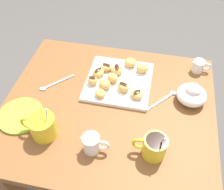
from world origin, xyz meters
TOP-DOWN VIEW (x-y plane):
  - ground_plane at (0.00, 0.00)m, footprint 8.00×8.00m
  - dining_table at (0.00, 0.00)m, footprint 0.85×0.74m
  - pastry_plate_square at (-0.02, -0.13)m, footprint 0.28×0.28m
  - coffee_mug_yellow_left at (-0.19, 0.18)m, footprint 0.12×0.08m
  - coffee_mug_yellow_right at (0.20, 0.18)m, footprint 0.13×0.09m
  - cream_pitcher_white at (0.01, 0.20)m, footprint 0.10×0.06m
  - ice_cream_bowl at (-0.32, -0.09)m, footprint 0.12×0.12m
  - chocolate_sauce_pitcher at (-0.35, -0.28)m, footprint 0.09×0.05m
  - saucer_lime_left at (0.32, 0.12)m, footprint 0.18×0.18m
  - loose_spoon_near_saucer at (-0.22, -0.08)m, footprint 0.12×0.13m
  - loose_spoon_by_plate at (0.26, -0.06)m, footprint 0.12×0.12m
  - beignet_0 at (-0.05, -0.08)m, footprint 0.07×0.07m
  - chocolate_drizzle_0 at (-0.05, -0.08)m, footprint 0.04×0.02m
  - beignet_1 at (0.08, -0.15)m, footprint 0.07×0.07m
  - chocolate_drizzle_1 at (0.08, -0.15)m, footprint 0.03×0.04m
  - beignet_2 at (0.00, -0.18)m, footprint 0.07×0.07m
  - chocolate_drizzle_2 at (0.00, -0.18)m, footprint 0.03×0.04m
  - beignet_3 at (0.03, -0.08)m, footprint 0.07×0.07m
  - beignet_4 at (-0.11, -0.21)m, footprint 0.06×0.06m
  - beignet_5 at (-0.05, -0.24)m, footprint 0.07×0.07m
  - beignet_6 at (0.01, -0.12)m, footprint 0.07×0.06m
  - beignet_7 at (0.05, -0.19)m, footprint 0.06×0.06m
  - chocolate_drizzle_7 at (0.05, -0.19)m, footprint 0.04×0.02m
  - beignet_8 at (-0.11, -0.05)m, footprint 0.07×0.07m
  - chocolate_drizzle_8 at (-0.11, -0.05)m, footprint 0.04×0.04m
  - beignet_9 at (0.04, -0.03)m, footprint 0.06×0.06m
  - beignet_10 at (0.09, -0.09)m, footprint 0.06×0.06m
  - chocolate_drizzle_10 at (0.09, -0.09)m, footprint 0.03×0.02m

SIDE VIEW (x-z plane):
  - ground_plane at x=0.00m, z-range 0.00..0.00m
  - dining_table at x=0.00m, z-range 0.21..0.93m
  - loose_spoon_near_saucer at x=-0.22m, z-range 0.72..0.73m
  - loose_spoon_by_plate at x=0.26m, z-range 0.72..0.73m
  - saucer_lime_left at x=0.32m, z-range 0.72..0.73m
  - pastry_plate_square at x=-0.02m, z-range 0.72..0.74m
  - beignet_8 at x=-0.11m, z-range 0.74..0.77m
  - chocolate_sauce_pitcher at x=-0.35m, z-range 0.73..0.78m
  - beignet_9 at x=0.04m, z-range 0.74..0.77m
  - beignet_7 at x=0.05m, z-range 0.74..0.77m
  - beignet_1 at x=0.08m, z-range 0.74..0.77m
  - beignet_2 at x=0.00m, z-range 0.74..0.78m
  - beignet_10 at x=0.09m, z-range 0.74..0.78m
  - beignet_0 at x=-0.05m, z-range 0.74..0.78m
  - beignet_5 at x=-0.05m, z-range 0.74..0.78m
  - beignet_3 at x=0.03m, z-range 0.74..0.78m
  - beignet_4 at x=-0.11m, z-range 0.74..0.78m
  - beignet_6 at x=0.01m, z-range 0.74..0.78m
  - ice_cream_bowl at x=-0.32m, z-range 0.72..0.81m
  - cream_pitcher_white at x=0.01m, z-range 0.73..0.80m
  - chocolate_drizzle_8 at x=-0.11m, z-range 0.77..0.77m
  - coffee_mug_yellow_left at x=-0.19m, z-range 0.70..0.84m
  - chocolate_drizzle_7 at x=0.05m, z-range 0.77..0.77m
  - chocolate_drizzle_1 at x=0.08m, z-range 0.77..0.77m
  - coffee_mug_yellow_right at x=0.20m, z-range 0.70..0.84m
  - chocolate_drizzle_2 at x=0.00m, z-range 0.78..0.78m
  - chocolate_drizzle_10 at x=0.09m, z-range 0.78..0.78m
  - chocolate_drizzle_0 at x=-0.05m, z-range 0.78..0.78m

